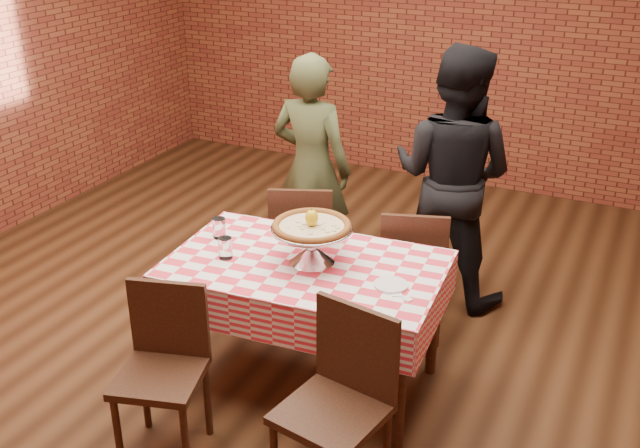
{
  "coord_description": "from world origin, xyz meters",
  "views": [
    {
      "loc": [
        1.9,
        -3.49,
        2.59
      ],
      "look_at": [
        0.36,
        -0.25,
        0.93
      ],
      "focal_mm": 42.0,
      "sensor_mm": 36.0,
      "label": 1
    }
  ],
  "objects_px": {
    "pizza": "(312,227)",
    "chair_near_right": "(331,413)",
    "table": "(306,325)",
    "water_glass_right": "(219,228)",
    "pizza_stand": "(312,245)",
    "diner_black": "(453,177)",
    "condiment_caddy": "(326,229)",
    "chair_far_left": "(303,242)",
    "diner_olive": "(311,168)",
    "chair_far_right": "(413,269)",
    "water_glass_left": "(225,248)",
    "chair_near_left": "(160,380)"
  },
  "relations": [
    {
      "from": "pizza",
      "to": "chair_near_right",
      "type": "height_order",
      "value": "pizza"
    },
    {
      "from": "water_glass_left",
      "to": "chair_far_right",
      "type": "xyz_separation_m",
      "value": [
        0.76,
        0.89,
        -0.38
      ]
    },
    {
      "from": "pizza_stand",
      "to": "chair_near_right",
      "type": "distance_m",
      "value": 0.95
    },
    {
      "from": "pizza",
      "to": "chair_near_right",
      "type": "distance_m",
      "value": 1.0
    },
    {
      "from": "chair_near_right",
      "to": "chair_far_right",
      "type": "bearing_deg",
      "value": 105.64
    },
    {
      "from": "pizza",
      "to": "condiment_caddy",
      "type": "relative_size",
      "value": 3.02
    },
    {
      "from": "condiment_caddy",
      "to": "chair_far_left",
      "type": "xyz_separation_m",
      "value": [
        -0.41,
        0.51,
        -0.39
      ]
    },
    {
      "from": "pizza_stand",
      "to": "condiment_caddy",
      "type": "relative_size",
      "value": 3.22
    },
    {
      "from": "table",
      "to": "water_glass_right",
      "type": "distance_m",
      "value": 0.73
    },
    {
      "from": "chair_near_left",
      "to": "chair_near_right",
      "type": "bearing_deg",
      "value": -8.58
    },
    {
      "from": "chair_near_left",
      "to": "pizza",
      "type": "bearing_deg",
      "value": 49.44
    },
    {
      "from": "condiment_caddy",
      "to": "chair_far_left",
      "type": "bearing_deg",
      "value": 123.28
    },
    {
      "from": "pizza",
      "to": "chair_near_right",
      "type": "bearing_deg",
      "value": -58.25
    },
    {
      "from": "water_glass_right",
      "to": "diner_black",
      "type": "height_order",
      "value": "diner_black"
    },
    {
      "from": "chair_near_right",
      "to": "diner_olive",
      "type": "xyz_separation_m",
      "value": [
        -1.03,
        1.9,
        0.34
      ]
    },
    {
      "from": "condiment_caddy",
      "to": "chair_near_right",
      "type": "distance_m",
      "value": 1.17
    },
    {
      "from": "pizza",
      "to": "diner_olive",
      "type": "height_order",
      "value": "diner_olive"
    },
    {
      "from": "table",
      "to": "chair_near_left",
      "type": "relative_size",
      "value": 1.63
    },
    {
      "from": "chair_far_right",
      "to": "water_glass_left",
      "type": "bearing_deg",
      "value": 31.67
    },
    {
      "from": "pizza",
      "to": "chair_far_left",
      "type": "distance_m",
      "value": 1.03
    },
    {
      "from": "pizza_stand",
      "to": "diner_olive",
      "type": "distance_m",
      "value": 1.3
    },
    {
      "from": "water_glass_left",
      "to": "condiment_caddy",
      "type": "distance_m",
      "value": 0.58
    },
    {
      "from": "water_glass_left",
      "to": "table",
      "type": "bearing_deg",
      "value": 17.96
    },
    {
      "from": "water_glass_left",
      "to": "chair_near_right",
      "type": "distance_m",
      "value": 1.12
    },
    {
      "from": "chair_near_right",
      "to": "chair_far_right",
      "type": "height_order",
      "value": "chair_near_right"
    },
    {
      "from": "diner_olive",
      "to": "diner_black",
      "type": "height_order",
      "value": "diner_black"
    },
    {
      "from": "table",
      "to": "diner_black",
      "type": "relative_size",
      "value": 0.83
    },
    {
      "from": "condiment_caddy",
      "to": "chair_near_left",
      "type": "relative_size",
      "value": 0.16
    },
    {
      "from": "chair_far_right",
      "to": "diner_olive",
      "type": "height_order",
      "value": "diner_olive"
    },
    {
      "from": "chair_far_right",
      "to": "diner_black",
      "type": "bearing_deg",
      "value": -113.7
    },
    {
      "from": "water_glass_right",
      "to": "chair_far_left",
      "type": "bearing_deg",
      "value": 78.52
    },
    {
      "from": "table",
      "to": "pizza",
      "type": "bearing_deg",
      "value": 54.54
    },
    {
      "from": "water_glass_right",
      "to": "pizza_stand",
      "type": "bearing_deg",
      "value": -3.43
    },
    {
      "from": "pizza_stand",
      "to": "chair_far_right",
      "type": "height_order",
      "value": "pizza_stand"
    },
    {
      "from": "table",
      "to": "chair_far_left",
      "type": "relative_size",
      "value": 1.62
    },
    {
      "from": "water_glass_right",
      "to": "chair_far_right",
      "type": "height_order",
      "value": "water_glass_right"
    },
    {
      "from": "pizza",
      "to": "water_glass_left",
      "type": "height_order",
      "value": "pizza"
    },
    {
      "from": "chair_near_right",
      "to": "diner_black",
      "type": "distance_m",
      "value": 2.06
    },
    {
      "from": "water_glass_left",
      "to": "chair_far_right",
      "type": "distance_m",
      "value": 1.23
    },
    {
      "from": "water_glass_right",
      "to": "diner_black",
      "type": "bearing_deg",
      "value": 51.96
    },
    {
      "from": "water_glass_right",
      "to": "chair_near_right",
      "type": "relative_size",
      "value": 0.13
    },
    {
      "from": "condiment_caddy",
      "to": "water_glass_right",
      "type": "bearing_deg",
      "value": -163.0
    },
    {
      "from": "water_glass_right",
      "to": "chair_far_right",
      "type": "distance_m",
      "value": 1.21
    },
    {
      "from": "chair_near_left",
      "to": "chair_far_left",
      "type": "distance_m",
      "value": 1.61
    },
    {
      "from": "table",
      "to": "pizza_stand",
      "type": "xyz_separation_m",
      "value": [
        0.02,
        0.03,
        0.48
      ]
    },
    {
      "from": "pizza",
      "to": "chair_near_left",
      "type": "xyz_separation_m",
      "value": [
        -0.39,
        -0.84,
        -0.52
      ]
    },
    {
      "from": "pizza_stand",
      "to": "chair_far_left",
      "type": "xyz_separation_m",
      "value": [
        -0.44,
        0.77,
        -0.42
      ]
    },
    {
      "from": "pizza_stand",
      "to": "diner_black",
      "type": "xyz_separation_m",
      "value": [
        0.38,
        1.28,
        -0.0
      ]
    },
    {
      "from": "chair_far_left",
      "to": "water_glass_left",
      "type": "bearing_deg",
      "value": 68.67
    },
    {
      "from": "condiment_caddy",
      "to": "water_glass_left",
      "type": "bearing_deg",
      "value": -137.88
    }
  ]
}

